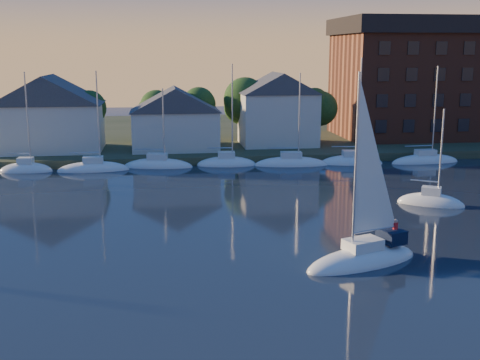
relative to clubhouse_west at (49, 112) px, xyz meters
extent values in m
cube|color=#303A22|center=(22.00, 17.00, -5.93)|extent=(160.00, 50.00, 2.00)
cube|color=brown|center=(22.00, -6.00, -5.93)|extent=(120.00, 3.00, 1.00)
cube|color=beige|center=(0.00, 0.00, -1.93)|extent=(13.00, 9.00, 6.00)
cube|color=beige|center=(16.00, -1.00, -2.43)|extent=(11.00, 8.00, 5.00)
cube|color=beige|center=(30.00, 1.00, -1.43)|extent=(10.00, 8.00, 7.00)
cube|color=brown|center=(56.00, 7.00, 2.57)|extent=(30.00, 16.00, 15.00)
cube|color=black|center=(56.00, 7.00, 11.27)|extent=(31.00, 17.00, 2.40)
cylinder|color=#3A2A1A|center=(-4.00, 5.00, -3.18)|extent=(0.50, 0.50, 3.50)
sphere|color=#1B3914|center=(-4.00, 5.00, 1.27)|extent=(5.40, 5.40, 5.40)
cylinder|color=#3A2A1A|center=(4.00, 5.00, -3.18)|extent=(0.50, 0.50, 3.50)
sphere|color=#1B3914|center=(4.00, 5.00, 1.27)|extent=(5.40, 5.40, 5.40)
cylinder|color=#3A2A1A|center=(12.00, 5.00, -3.18)|extent=(0.50, 0.50, 3.50)
sphere|color=#1B3914|center=(12.00, 5.00, 1.27)|extent=(5.40, 5.40, 5.40)
cylinder|color=#3A2A1A|center=(20.00, 5.00, -3.18)|extent=(0.50, 0.50, 3.50)
sphere|color=#1B3914|center=(20.00, 5.00, 1.27)|extent=(5.40, 5.40, 5.40)
cylinder|color=#3A2A1A|center=(28.00, 5.00, -3.18)|extent=(0.50, 0.50, 3.50)
sphere|color=#1B3914|center=(28.00, 5.00, 1.27)|extent=(5.40, 5.40, 5.40)
cylinder|color=#3A2A1A|center=(36.00, 5.00, -3.18)|extent=(0.50, 0.50, 3.50)
sphere|color=#1B3914|center=(36.00, 5.00, 1.27)|extent=(5.40, 5.40, 5.40)
cylinder|color=#3A2A1A|center=(44.00, 5.00, -3.18)|extent=(0.50, 0.50, 3.50)
sphere|color=#1B3914|center=(44.00, 5.00, 1.27)|extent=(5.40, 5.40, 5.40)
cylinder|color=#3A2A1A|center=(52.00, 5.00, -3.18)|extent=(0.50, 0.50, 3.50)
sphere|color=#1B3914|center=(52.00, 5.00, 1.27)|extent=(5.40, 5.40, 5.40)
cylinder|color=#3A2A1A|center=(60.00, 5.00, -3.18)|extent=(0.50, 0.50, 3.50)
sphere|color=#1B3914|center=(60.00, 5.00, 1.27)|extent=(5.40, 5.40, 5.40)
ellipsoid|color=white|center=(-2.00, -9.00, -5.93)|extent=(7.50, 2.40, 2.20)
cube|color=silver|center=(-2.00, -9.00, -4.63)|extent=(2.10, 1.32, 0.70)
cylinder|color=#A5A8AD|center=(-1.25, -9.00, 0.02)|extent=(0.16, 0.16, 10.00)
cylinder|color=#A5A8AD|center=(-2.83, -9.00, -3.78)|extent=(3.15, 0.12, 0.12)
ellipsoid|color=white|center=(6.00, -9.00, -5.93)|extent=(7.50, 2.40, 2.20)
cube|color=silver|center=(6.00, -9.00, -4.63)|extent=(2.10, 1.32, 0.70)
cylinder|color=#A5A8AD|center=(6.75, -9.00, 0.02)|extent=(0.16, 0.16, 10.00)
cylinder|color=#A5A8AD|center=(5.17, -9.00, -3.78)|extent=(3.15, 0.12, 0.12)
ellipsoid|color=white|center=(14.00, -9.00, -5.93)|extent=(7.50, 2.40, 2.20)
cube|color=silver|center=(14.00, -9.00, -4.63)|extent=(2.10, 1.32, 0.70)
cylinder|color=#A5A8AD|center=(14.75, -9.00, 0.02)|extent=(0.16, 0.16, 10.00)
cylinder|color=#A5A8AD|center=(13.17, -9.00, -3.78)|extent=(3.15, 0.12, 0.12)
ellipsoid|color=white|center=(22.00, -9.00, -5.93)|extent=(7.50, 2.40, 2.20)
cube|color=silver|center=(22.00, -9.00, -4.63)|extent=(2.10, 1.32, 0.70)
cylinder|color=#A5A8AD|center=(22.75, -9.00, 0.02)|extent=(0.16, 0.16, 10.00)
cylinder|color=#A5A8AD|center=(21.17, -9.00, -3.78)|extent=(3.15, 0.12, 0.12)
ellipsoid|color=white|center=(30.00, -9.00, -5.93)|extent=(7.50, 2.40, 2.20)
cube|color=silver|center=(30.00, -9.00, -4.63)|extent=(2.10, 1.32, 0.70)
cylinder|color=#A5A8AD|center=(30.75, -9.00, 0.02)|extent=(0.16, 0.16, 10.00)
cylinder|color=#A5A8AD|center=(29.17, -9.00, -3.78)|extent=(3.15, 0.12, 0.12)
ellipsoid|color=white|center=(38.00, -9.00, -5.93)|extent=(7.50, 2.40, 2.20)
cube|color=silver|center=(38.00, -9.00, -4.63)|extent=(2.10, 1.32, 0.70)
cylinder|color=#A5A8AD|center=(38.75, -9.00, 0.02)|extent=(0.16, 0.16, 10.00)
cylinder|color=#A5A8AD|center=(37.17, -9.00, -3.78)|extent=(3.15, 0.12, 0.12)
ellipsoid|color=white|center=(46.00, -9.00, -5.93)|extent=(7.50, 2.40, 2.20)
cube|color=silver|center=(46.00, -9.00, -4.63)|extent=(2.10, 1.32, 0.70)
cylinder|color=#A5A8AD|center=(46.75, -9.00, 0.02)|extent=(0.16, 0.16, 10.00)
cylinder|color=#A5A8AD|center=(45.17, -9.00, -3.78)|extent=(3.15, 0.12, 0.12)
ellipsoid|color=white|center=(26.81, -43.77, -5.93)|extent=(8.99, 5.54, 2.20)
cube|color=silver|center=(26.81, -43.77, -4.63)|extent=(2.77, 2.25, 0.70)
cylinder|color=#A5A8AD|center=(26.01, -44.06, 0.73)|extent=(0.16, 0.16, 11.42)
cylinder|color=#A5A8AD|center=(27.70, -43.44, -3.78)|extent=(3.42, 1.35, 0.12)
cube|color=black|center=(29.06, -42.94, -4.43)|extent=(1.89, 2.04, 0.90)
ellipsoid|color=white|center=(38.02, -29.82, -5.93)|extent=(6.11, 4.71, 2.20)
cube|color=silver|center=(38.02, -29.82, -4.63)|extent=(1.98, 1.79, 0.70)
cylinder|color=#A5A8AD|center=(38.53, -30.12, -1.12)|extent=(0.16, 0.16, 7.73)
cylinder|color=#A5A8AD|center=(37.46, -29.49, -3.78)|extent=(2.20, 1.36, 0.12)
camera|label=1|loc=(13.90, -79.63, 7.64)|focal=45.00mm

